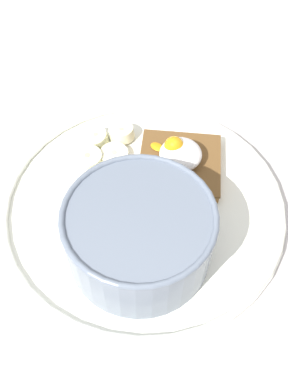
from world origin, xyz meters
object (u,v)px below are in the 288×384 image
banana_slice_front (96,138)px  toast_slice (180,164)px  banana_slice_back (88,158)px  banana_slice_right (122,133)px  oatmeal_bowl (139,234)px  poached_egg (179,153)px  banana_slice_left (114,155)px

banana_slice_front → toast_slice: bearing=-178.8°
toast_slice → banana_slice_front: size_ratio=2.80×
banana_slice_back → banana_slice_right: banana_slice_right is taller
banana_slice_front → banana_slice_back: bearing=100.8°
oatmeal_bowl → banana_slice_front: bearing=-46.2°
poached_egg → banana_slice_back: size_ratio=1.39×
banana_slice_left → toast_slice: bearing=-168.1°
poached_egg → banana_slice_back: poached_egg is taller
banana_slice_front → banana_slice_right: bearing=-143.5°
banana_slice_left → banana_slice_right: bearing=-79.4°
banana_slice_front → banana_slice_back: (-0.62, 3.28, -0.13)cm
poached_egg → banana_slice_left: (7.54, 1.68, -2.11)cm
oatmeal_bowl → banana_slice_front: size_ratio=3.44×
poached_egg → banana_slice_back: (10.09, 3.55, -2.00)cm
banana_slice_front → banana_slice_back: 3.34cm
oatmeal_bowl → toast_slice: (0.36, -11.96, -2.68)cm
toast_slice → banana_slice_left: (7.73, 1.63, -0.27)cm
banana_slice_front → banana_slice_right: 3.19cm
banana_slice_left → banana_slice_back: (2.55, 1.87, 0.11)cm
toast_slice → banana_slice_front: (10.91, 0.22, -0.02)cm
banana_slice_left → poached_egg: bearing=-167.5°
banana_slice_left → banana_slice_back: banana_slice_back is taller
banana_slice_back → banana_slice_right: bearing=-110.6°
banana_slice_right → oatmeal_bowl: bearing=122.6°
banana_slice_back → banana_slice_right: 5.53cm
toast_slice → banana_slice_front: banana_slice_front is taller
poached_egg → banana_slice_left: size_ratio=1.92×
banana_slice_back → toast_slice: bearing=-161.2°
oatmeal_bowl → toast_slice: size_ratio=1.23×
oatmeal_bowl → banana_slice_left: oatmeal_bowl is taller
banana_slice_left → banana_slice_back: bearing=36.2°
banana_slice_front → banana_slice_back: size_ratio=0.89×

